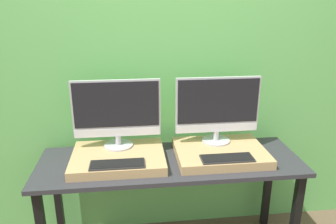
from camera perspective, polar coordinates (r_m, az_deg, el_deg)
The scene contains 8 objects.
wall_back at distance 2.41m, azimuth -0.62°, elevation 7.05°, with size 8.00×0.04×2.60m.
workbench at distance 2.29m, azimuth 0.40°, elevation -10.31°, with size 1.77×0.58×0.77m.
wooden_riser_left at distance 2.23m, azimuth -8.64°, elevation -7.88°, with size 0.61×0.47×0.06m.
monitor_left at distance 2.24m, azimuth -8.91°, elevation 0.05°, with size 0.59×0.20×0.47m.
keyboard_left at distance 2.07m, azimuth -8.81°, elevation -8.96°, with size 0.34×0.13×0.01m.
wooden_riser_right at distance 2.31m, azimuth 9.06°, elevation -6.97°, with size 0.61×0.47×0.06m.
monitor_right at distance 2.31m, azimuth 8.63°, elevation 0.70°, with size 0.59×0.20×0.47m.
keyboard_right at distance 2.15m, azimuth 10.26°, elevation -7.92°, with size 0.34×0.13×0.01m.
Camera 1 is at (-0.25, -1.69, 1.80)m, focal length 35.00 mm.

